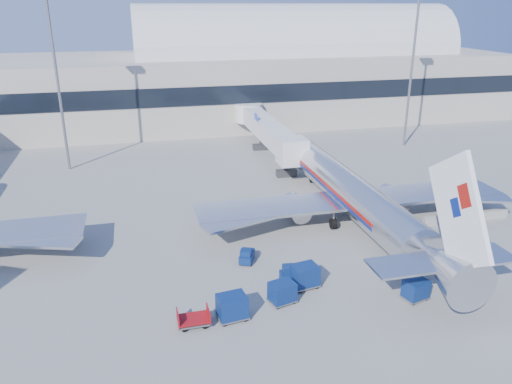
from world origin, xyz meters
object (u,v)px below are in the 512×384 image
object	(u,v)px
airliner_main	(355,196)
tug_left	(247,256)
barrier_mid	(466,217)
cart_open_red	(194,320)
jetbridge_near	(265,128)
mast_west	(54,56)
cart_train_a	(305,276)
cart_solo_far	(476,247)
cart_train_b	(282,292)
cart_solo_near	(416,289)
barrier_near	(437,220)
tug_lead	(293,275)
mast_east	(414,48)
tug_right	(430,244)
cart_train_c	(232,307)
barrier_far	(493,214)

from	to	relation	value
airliner_main	tug_left	xyz separation A→B (m)	(-12.46, -5.58, -2.31)
barrier_mid	cart_open_red	distance (m)	31.34
jetbridge_near	airliner_main	bearing A→B (deg)	-84.78
mast_west	tug_left	size ratio (longest dim) A/B	9.75
cart_train_a	cart_solo_far	bearing A→B (deg)	-5.45
cart_train_b	cart_solo_near	world-z (taller)	cart_train_b
barrier_near	cart_open_red	xyz separation A→B (m)	(-26.02, -11.07, -0.02)
tug_lead	mast_east	bearing A→B (deg)	56.52
tug_right	cart_train_c	distance (m)	20.25
mast_east	barrier_mid	bearing A→B (deg)	-107.26
mast_west	barrier_far	world-z (taller)	mast_west
cart_open_red	barrier_near	bearing A→B (deg)	22.23
cart_train_a	cart_open_red	world-z (taller)	cart_train_a
airliner_main	jetbridge_near	xyz separation A→B (m)	(-2.40, 26.30, 1.00)
barrier_mid	cart_solo_near	bearing A→B (deg)	-137.11
barrier_mid	cart_solo_near	distance (m)	17.32
barrier_mid	cart_train_b	bearing A→B (deg)	-156.46
cart_train_a	cart_train_b	xyz separation A→B (m)	(-2.35, -1.72, -0.10)
cart_solo_far	cart_open_red	bearing A→B (deg)	-179.00
cart_open_red	tug_right	bearing A→B (deg)	14.43
barrier_far	tug_left	distance (m)	27.24
barrier_near	barrier_far	distance (m)	6.60
barrier_near	jetbridge_near	bearing A→B (deg)	109.85
mast_west	mast_east	xyz separation A→B (m)	(50.00, 0.00, 0.00)
cart_open_red	cart_solo_far	bearing A→B (deg)	8.62
mast_west	cart_train_a	xyz separation A→B (m)	(21.08, -36.11, -13.80)
tug_lead	cart_solo_near	distance (m)	9.34
mast_east	barrier_mid	world-z (taller)	mast_east
mast_east	cart_solo_near	size ratio (longest dim) A/B	10.67
tug_right	cart_open_red	bearing A→B (deg)	-128.00
airliner_main	cart_open_red	distance (m)	22.70
cart_train_b	barrier_far	bearing A→B (deg)	5.60
jetbridge_near	barrier_far	xyz separation A→B (m)	(17.00, -28.81, -3.48)
cart_train_a	cart_train_c	bearing A→B (deg)	-165.88
tug_left	cart_train_c	bearing A→B (deg)	-175.79
tug_lead	tug_right	xyz separation A→B (m)	(13.66, 2.27, -0.01)
cart_open_red	barrier_mid	bearing A→B (deg)	19.87
airliner_main	mast_east	bearing A→B (deg)	51.89
cart_solo_near	cart_solo_far	size ratio (longest dim) A/B	1.08
jetbridge_near	barrier_far	world-z (taller)	jetbridge_near
barrier_mid	tug_right	bearing A→B (deg)	-145.05
cart_solo_far	mast_east	bearing A→B (deg)	61.77
mast_west	barrier_mid	bearing A→B (deg)	-34.14
mast_east	cart_open_red	world-z (taller)	mast_east
jetbridge_near	mast_west	bearing A→B (deg)	-178.32
tug_left	cart_solo_near	distance (m)	14.09
mast_east	tug_right	size ratio (longest dim) A/B	8.92
mast_east	mast_west	bearing A→B (deg)	180.00
mast_east	tug_right	world-z (taller)	mast_east
tug_left	cart_solo_near	xyz separation A→B (m)	(11.08, -8.71, 0.24)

